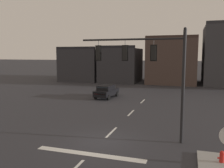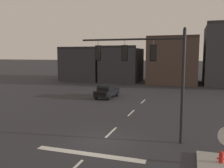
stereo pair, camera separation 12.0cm
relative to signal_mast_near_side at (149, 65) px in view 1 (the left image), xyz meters
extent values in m
plane|color=#2B2B30|center=(-2.70, -1.36, -4.86)|extent=(400.00, 400.00, 0.00)
cube|color=silver|center=(-2.70, -3.36, -4.86)|extent=(6.40, 0.50, 0.01)
cube|color=silver|center=(-2.70, 0.64, -4.86)|extent=(0.16, 2.40, 0.01)
cube|color=silver|center=(-2.70, 6.64, -4.86)|extent=(0.16, 2.40, 0.01)
cube|color=silver|center=(-2.70, 12.64, -4.86)|extent=(0.16, 2.40, 0.01)
cylinder|color=black|center=(2.09, -0.02, -1.38)|extent=(0.20, 0.20, 6.96)
cylinder|color=black|center=(-1.20, -0.01, 1.58)|extent=(6.59, 0.15, 0.12)
sphere|color=black|center=(2.09, -0.02, 2.15)|extent=(0.18, 0.18, 0.18)
cylinder|color=#56565B|center=(0.26, -0.01, 1.35)|extent=(0.03, 0.03, 0.35)
cube|color=black|center=(0.26, -0.01, 0.72)|extent=(0.30, 0.24, 0.90)
sphere|color=green|center=(0.26, 0.12, 1.01)|extent=(0.20, 0.20, 0.20)
sphere|color=#2D2314|center=(0.26, 0.12, 0.72)|extent=(0.20, 0.20, 0.20)
sphere|color=black|center=(0.26, 0.12, 0.44)|extent=(0.20, 0.20, 0.20)
cube|color=black|center=(0.26, -0.03, 0.72)|extent=(0.42, 0.03, 1.02)
cylinder|color=#56565B|center=(-1.57, -0.01, 1.35)|extent=(0.03, 0.03, 0.35)
cube|color=black|center=(-1.57, -0.01, 0.72)|extent=(0.30, 0.24, 0.90)
sphere|color=green|center=(-1.57, 0.12, 1.01)|extent=(0.20, 0.20, 0.20)
sphere|color=#2D2314|center=(-1.57, 0.12, 0.72)|extent=(0.20, 0.20, 0.20)
sphere|color=black|center=(-1.57, 0.12, 0.44)|extent=(0.20, 0.20, 0.20)
cube|color=black|center=(-1.57, -0.03, 0.72)|extent=(0.42, 0.03, 1.02)
cylinder|color=#56565B|center=(-3.40, 0.00, 1.35)|extent=(0.03, 0.03, 0.35)
cube|color=black|center=(-3.40, 0.00, 0.72)|extent=(0.30, 0.24, 0.90)
sphere|color=green|center=(-3.40, 0.13, 1.01)|extent=(0.20, 0.20, 0.20)
sphere|color=#2D2314|center=(-3.40, 0.13, 0.72)|extent=(0.20, 0.20, 0.20)
sphere|color=black|center=(-3.40, 0.13, 0.44)|extent=(0.20, 0.20, 0.20)
cube|color=black|center=(-3.40, -0.02, 0.72)|extent=(0.42, 0.03, 1.02)
cube|color=black|center=(-7.56, 13.66, -4.16)|extent=(2.09, 4.51, 0.70)
cube|color=black|center=(-7.57, 13.51, -3.53)|extent=(1.76, 2.57, 0.56)
cube|color=#2D3842|center=(-7.52, 14.28, -3.55)|extent=(1.53, 0.35, 0.47)
cube|color=#2D3842|center=(-7.65, 12.35, -3.55)|extent=(1.53, 0.32, 0.46)
cylinder|color=black|center=(-8.31, 15.17, -4.54)|extent=(0.26, 0.65, 0.64)
cylinder|color=black|center=(-6.61, 15.06, -4.54)|extent=(0.26, 0.65, 0.64)
cylinder|color=black|center=(-8.50, 12.27, -4.54)|extent=(0.26, 0.65, 0.64)
cylinder|color=black|center=(-6.81, 12.16, -4.54)|extent=(0.26, 0.65, 0.64)
sphere|color=silver|center=(-7.98, 15.88, -4.11)|extent=(0.16, 0.16, 0.16)
sphere|color=silver|center=(-6.83, 15.80, -4.11)|extent=(0.16, 0.16, 0.16)
cube|color=maroon|center=(-7.70, 11.49, -4.08)|extent=(1.37, 0.13, 0.12)
cylinder|color=red|center=(4.12, -2.60, -4.54)|extent=(0.22, 0.22, 0.55)
cylinder|color=red|center=(4.12, -2.60, -4.81)|extent=(0.30, 0.30, 0.10)
sphere|color=red|center=(4.12, -2.60, -4.21)|extent=(0.20, 0.20, 0.20)
cylinder|color=red|center=(3.97, -2.60, -4.51)|extent=(0.10, 0.08, 0.08)
cube|color=#2D2D33|center=(-19.05, 34.46, -1.63)|extent=(8.14, 12.95, 6.47)
cube|color=black|center=(-19.05, 28.28, 1.86)|extent=(8.14, 0.60, 0.50)
cube|color=#2D2D33|center=(-10.84, 32.11, -1.55)|extent=(7.36, 8.25, 6.62)
cube|color=black|center=(-10.84, 28.28, 2.01)|extent=(7.36, 0.60, 0.50)
cube|color=#473833|center=(-0.79, 33.52, -0.74)|extent=(8.93, 11.08, 8.25)
cube|color=#3A2B26|center=(-0.79, 28.28, 3.64)|extent=(8.93, 0.60, 0.50)
camera|label=1|loc=(2.43, -15.27, 0.65)|focal=39.01mm
camera|label=2|loc=(2.54, -15.24, 0.65)|focal=39.01mm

